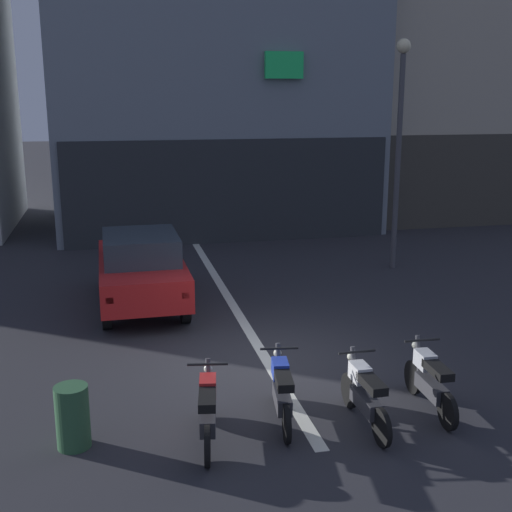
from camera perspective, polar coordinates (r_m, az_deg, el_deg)
ground_plane at (r=11.44m, az=1.03°, el=-9.25°), size 120.00×120.00×0.00m
lane_centre_line at (r=17.01m, az=-3.75°, el=-1.47°), size 0.20×18.00×0.01m
building_far_right at (r=27.79m, az=16.86°, el=14.45°), size 9.68×7.76×10.16m
car_red_crossing_near at (r=14.29m, az=-9.99°, el=-0.97°), size 1.80×4.12×1.64m
street_lamp at (r=17.37m, az=12.41°, el=10.71°), size 0.36×0.36×5.86m
motorcycle_red_row_leftmost at (r=8.86m, az=-4.22°, el=-13.20°), size 0.55×1.66×0.98m
motorcycle_blue_row_left_mid at (r=9.36m, az=2.25°, el=-11.65°), size 0.55×1.66×0.98m
motorcycle_white_row_centre at (r=9.36m, az=9.46°, el=-11.82°), size 0.55×1.67×0.98m
motorcycle_silver_row_right_mid at (r=9.98m, az=14.93°, el=-10.45°), size 0.55×1.67×0.98m
trash_bin at (r=9.05m, az=-15.72°, el=-13.36°), size 0.44×0.44×0.85m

